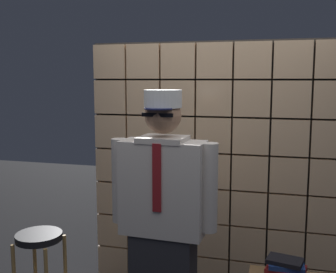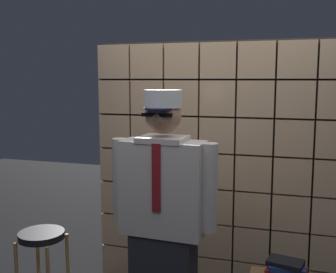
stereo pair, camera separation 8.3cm
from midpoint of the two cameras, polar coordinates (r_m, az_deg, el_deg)
The scene contains 4 objects.
glass_block_wall at distance 3.66m, azimuth 7.40°, elevation -4.68°, with size 2.24×0.10×2.24m.
standing_person at distance 2.80m, azimuth 0.19°, elevation -11.74°, with size 0.73×0.31×1.82m.
bar_stool at distance 3.36m, azimuth -16.21°, elevation -15.60°, with size 0.34×0.34×0.76m.
book_stack at distance 2.94m, azimuth 16.83°, elevation -17.61°, with size 0.27×0.23×0.18m.
Camera 2 is at (0.62, -2.16, 1.89)m, focal length 44.27 mm.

